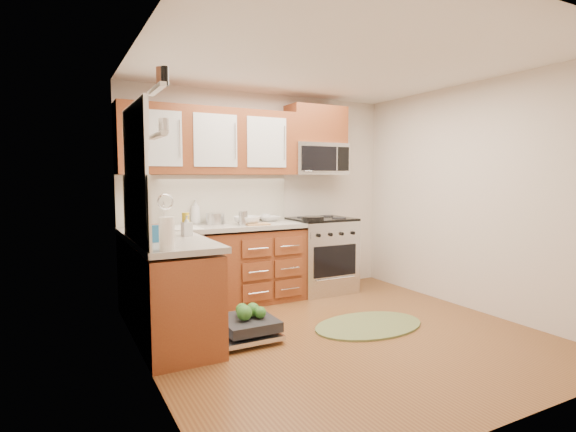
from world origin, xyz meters
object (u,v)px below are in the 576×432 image
stock_pot (215,219)px  sink (170,240)px  skillet (313,219)px  cutting_board (258,224)px  upper_cabinets (211,141)px  bowl_b (247,220)px  cup (265,218)px  dishwasher (243,328)px  bowl_a (269,219)px  microwave (317,159)px  range (321,255)px  paper_towel_roll (167,234)px  rug (369,325)px

stock_pot → sink: bearing=-167.5°
skillet → stock_pot: 1.15m
skillet → cutting_board: (-0.68, 0.08, -0.04)m
upper_cabinets → stock_pot: upper_cabinets is taller
bowl_b → cup: (0.35, 0.25, -0.00)m
dishwasher → bowl_a: bowl_a is taller
microwave → sink: bearing=-176.1°
bowl_a → cup: cup is taller
upper_cabinets → bowl_b: 0.99m
sink → skillet: 1.68m
range → microwave: 1.23m
bowl_a → bowl_b: bearing=-149.8°
paper_towel_roll → dishwasher: bearing=23.1°
rug → bowl_a: bowl_a is taller
upper_cabinets → bowl_a: upper_cabinets is taller
sink → skillet: bearing=-8.3°
skillet → upper_cabinets: bearing=160.7°
microwave → paper_towel_roll: size_ratio=3.01×
bowl_b → cup: bowl_b is taller
dishwasher → stock_pot: (0.17, 1.24, 0.89)m
paper_towel_roll → bowl_a: 2.29m
upper_cabinets → cutting_board: upper_cabinets is taller
stock_pot → bowl_a: size_ratio=0.85×
rug → bowl_a: size_ratio=4.55×
sink → cup: cup is taller
cutting_board → rug: bearing=-61.8°
microwave → stock_pot: size_ratio=3.50×
bowl_a → range: bearing=-14.5°
range → dishwasher: (-1.54, -1.13, -0.38)m
cutting_board → bowl_a: (0.31, 0.34, 0.02)m
cutting_board → paper_towel_roll: bearing=-135.8°
paper_towel_roll → microwave: bearing=34.5°
range → paper_towel_roll: size_ratio=3.77×
rug → bowl_a: 1.85m
upper_cabinets → rug: 2.65m
range → bowl_a: size_ratio=3.72×
stock_pot → upper_cabinets: bearing=136.2°
range → stock_pot: size_ratio=4.38×
rug → cutting_board: size_ratio=4.38×
microwave → rug: bearing=-101.7°
dishwasher → rug: size_ratio=0.60×
stock_pot → cup: size_ratio=1.92×
paper_towel_roll → rug: bearing=1.7°
cup → sink: bearing=-170.7°
rug → range: bearing=77.4°
upper_cabinets → skillet: upper_cabinets is taller
upper_cabinets → range: 1.99m
bowl_b → range: bearing=3.3°
upper_cabinets → cutting_board: size_ratio=7.73×
bowl_b → upper_cabinets: bearing=150.0°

